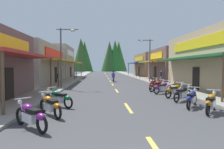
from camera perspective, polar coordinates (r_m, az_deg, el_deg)
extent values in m
cube|color=#424244|center=(33.19, -1.08, -1.34)|extent=(9.63, 91.38, 0.10)
cube|color=gray|center=(33.46, -11.39, -1.17)|extent=(2.35, 91.38, 0.12)
cube|color=gray|center=(33.98, 9.07, -1.09)|extent=(2.35, 91.38, 0.12)
cube|color=#E0C64C|center=(10.01, 4.94, -10.04)|extent=(0.16, 2.40, 0.01)
cube|color=#E0C64C|center=(16.72, 1.43, -4.96)|extent=(0.16, 2.40, 0.01)
cube|color=#E0C64C|center=(22.37, 0.15, -3.06)|extent=(0.16, 2.40, 0.01)
cube|color=#E0C64C|center=(27.35, -0.54, -2.04)|extent=(0.16, 2.40, 0.01)
cube|color=#E0C64C|center=(32.77, -1.05, -1.29)|extent=(0.16, 2.40, 0.01)
cube|color=#E0C64C|center=(39.26, -1.48, -0.66)|extent=(0.16, 2.40, 0.01)
cube|color=#E0C64C|center=(45.54, -1.77, -0.22)|extent=(0.16, 2.40, 0.01)
cube|color=#E0C64C|center=(52.48, -2.02, 0.14)|extent=(0.16, 2.40, 0.01)
cube|color=#E0C64C|center=(57.77, -2.16, 0.36)|extent=(0.16, 2.40, 0.01)
cube|color=#E0C64C|center=(63.11, -2.29, 0.54)|extent=(0.16, 2.40, 0.01)
cube|color=#E0C64C|center=(68.64, -2.39, 0.70)|extent=(0.16, 2.40, 0.01)
cube|color=#B72D28|center=(12.98, -25.48, 5.45)|extent=(1.80, 8.15, 0.16)
cylinder|color=brown|center=(9.17, -30.27, -2.66)|extent=(0.14, 0.14, 2.82)
cylinder|color=brown|center=(16.45, -18.07, -0.29)|extent=(0.14, 0.14, 2.82)
cube|color=yellow|center=(13.37, -28.92, 8.43)|extent=(0.10, 6.34, 0.90)
cube|color=black|center=(13.35, -28.76, -2.66)|extent=(0.08, 1.10, 2.10)
cube|color=gray|center=(25.97, -23.65, 2.85)|extent=(6.35, 13.07, 4.85)
cube|color=gold|center=(24.88, -14.80, 4.09)|extent=(1.80, 11.77, 0.16)
cylinder|color=brown|center=(19.18, -15.98, 0.12)|extent=(0.14, 0.14, 2.82)
cylinder|color=brown|center=(30.37, -11.39, 1.01)|extent=(0.14, 0.14, 2.82)
cube|color=red|center=(25.10, -16.71, 6.07)|extent=(0.10, 9.15, 0.90)
cube|color=black|center=(25.07, -16.68, -0.17)|extent=(0.08, 1.10, 2.10)
cube|color=gray|center=(37.88, -18.50, 3.60)|extent=(7.99, 10.10, 5.96)
cube|color=gold|center=(36.93, -11.12, 3.59)|extent=(1.80, 9.09, 0.16)
cylinder|color=brown|center=(32.53, -10.87, 1.12)|extent=(0.14, 0.14, 2.82)
cylinder|color=brown|center=(41.17, -9.34, 1.41)|extent=(0.14, 0.14, 2.82)
cube|color=white|center=(37.12, -12.43, 6.27)|extent=(0.10, 7.07, 0.90)
cube|color=black|center=(37.06, -12.41, 0.71)|extent=(0.08, 1.10, 2.10)
cube|color=#236033|center=(18.07, 21.79, 4.62)|extent=(1.80, 12.40, 0.16)
cylinder|color=brown|center=(12.51, 30.60, -1.37)|extent=(0.14, 0.14, 2.82)
cylinder|color=brown|center=(23.41, 13.87, 0.56)|extent=(0.14, 0.14, 2.82)
cube|color=yellow|center=(18.54, 24.23, 8.60)|extent=(0.10, 9.64, 0.90)
cube|color=black|center=(18.47, 24.11, -1.21)|extent=(0.08, 1.10, 2.10)
cube|color=brown|center=(31.41, 19.87, 2.85)|extent=(7.75, 9.45, 4.89)
cube|color=gold|center=(29.84, 11.43, 3.85)|extent=(1.80, 8.50, 0.16)
cylinder|color=brown|center=(25.75, 12.23, 0.75)|extent=(0.14, 0.14, 2.82)
cylinder|color=brown|center=(33.62, 8.46, 1.18)|extent=(0.14, 0.14, 2.82)
cube|color=yellow|center=(30.11, 12.99, 5.56)|extent=(0.10, 6.61, 0.90)
cube|color=black|center=(30.09, 12.98, 0.30)|extent=(0.08, 1.10, 2.10)
cube|color=olive|center=(43.01, 12.85, 2.82)|extent=(7.09, 11.90, 4.91)
cube|color=navy|center=(41.98, 7.01, 3.48)|extent=(1.80, 10.71, 0.16)
cylinder|color=brown|center=(36.78, 7.41, 1.30)|extent=(0.14, 0.14, 2.82)
cylinder|color=brown|center=(46.94, 5.00, 1.57)|extent=(0.14, 0.14, 2.82)
cube|color=yellow|center=(42.16, 8.14, 4.74)|extent=(0.10, 8.33, 0.90)
cube|color=black|center=(42.15, 8.15, 0.96)|extent=(0.08, 1.10, 2.10)
cylinder|color=#474C51|center=(18.71, -15.24, 4.64)|extent=(0.14, 0.14, 5.81)
cylinder|color=#474C51|center=(18.92, -13.43, 13.19)|extent=(2.05, 0.10, 0.10)
ellipsoid|color=silver|center=(18.82, -11.82, 12.95)|extent=(0.50, 0.30, 0.24)
cylinder|color=#474C51|center=(25.77, 11.44, 4.03)|extent=(0.14, 0.14, 5.76)
cylinder|color=#474C51|center=(25.84, 10.13, 10.23)|extent=(2.05, 0.10, 0.10)
ellipsoid|color=silver|center=(25.71, 8.98, 10.05)|extent=(0.50, 0.30, 0.24)
torus|color=black|center=(10.83, 28.56, -7.68)|extent=(0.50, 0.55, 0.64)
torus|color=black|center=(9.38, 27.13, -9.21)|extent=(0.50, 0.55, 0.64)
cube|color=silver|center=(10.09, 27.91, -7.95)|extent=(0.67, 0.71, 0.32)
ellipsoid|color=#BF660C|center=(10.23, 28.13, -5.99)|extent=(0.61, 0.63, 0.28)
cube|color=black|center=(9.80, 27.70, -6.59)|extent=(0.61, 0.64, 0.12)
ellipsoid|color=#BF660C|center=(9.38, 27.21, -7.78)|extent=(0.47, 0.49, 0.24)
cylinder|color=silver|center=(10.66, 28.49, -6.05)|extent=(0.29, 0.32, 0.71)
cylinder|color=silver|center=(10.49, 28.43, -4.14)|extent=(0.48, 0.42, 0.04)
sphere|color=white|center=(10.79, 28.64, -4.88)|extent=(0.16, 0.16, 0.16)
torus|color=black|center=(11.74, 23.86, -6.82)|extent=(0.48, 0.56, 0.64)
torus|color=black|center=(10.29, 22.25, -8.09)|extent=(0.48, 0.56, 0.64)
cube|color=silver|center=(11.00, 23.11, -7.01)|extent=(0.65, 0.72, 0.32)
ellipsoid|color=navy|center=(11.15, 23.35, -5.22)|extent=(0.60, 0.64, 0.28)
cube|color=black|center=(10.72, 22.87, -5.74)|extent=(0.59, 0.64, 0.12)
ellipsoid|color=navy|center=(10.30, 22.33, -6.79)|extent=(0.46, 0.49, 0.24)
cylinder|color=silver|center=(11.57, 23.76, -5.31)|extent=(0.28, 0.33, 0.71)
cylinder|color=silver|center=(11.40, 23.68, -3.54)|extent=(0.49, 0.40, 0.04)
sphere|color=white|center=(11.70, 23.93, -4.24)|extent=(0.16, 0.16, 0.16)
torus|color=black|center=(13.36, 22.24, -5.68)|extent=(0.57, 0.47, 0.64)
torus|color=black|center=(12.04, 19.04, -6.51)|extent=(0.57, 0.47, 0.64)
cube|color=silver|center=(12.68, 20.73, -5.72)|extent=(0.73, 0.65, 0.32)
ellipsoid|color=black|center=(12.82, 21.17, -4.20)|extent=(0.64, 0.60, 0.28)
cube|color=black|center=(12.43, 20.21, -4.58)|extent=(0.65, 0.59, 0.12)
ellipsoid|color=black|center=(12.05, 19.17, -5.40)|extent=(0.49, 0.46, 0.24)
cylinder|color=silver|center=(13.20, 22.01, -4.33)|extent=(0.33, 0.27, 0.71)
cylinder|color=silver|center=(13.05, 21.80, -2.77)|extent=(0.40, 0.50, 0.04)
sphere|color=white|center=(13.32, 22.34, -3.41)|extent=(0.16, 0.16, 0.16)
torus|color=black|center=(14.60, 20.43, -4.97)|extent=(0.60, 0.42, 0.64)
torus|color=black|center=(13.40, 16.77, -5.57)|extent=(0.60, 0.42, 0.64)
cube|color=silver|center=(13.98, 18.69, -4.94)|extent=(0.74, 0.60, 0.32)
ellipsoid|color=#BF660C|center=(14.11, 19.19, -3.57)|extent=(0.64, 0.56, 0.28)
cube|color=black|center=(13.75, 18.08, -3.88)|extent=(0.66, 0.55, 0.12)
ellipsoid|color=#BF660C|center=(13.41, 16.92, -4.58)|extent=(0.50, 0.43, 0.24)
cylinder|color=silver|center=(14.45, 20.16, -3.72)|extent=(0.35, 0.24, 0.71)
cylinder|color=silver|center=(14.32, 19.91, -2.28)|extent=(0.35, 0.53, 0.04)
sphere|color=white|center=(14.57, 20.53, -2.89)|extent=(0.16, 0.16, 0.16)
torus|color=black|center=(16.16, 16.99, -4.20)|extent=(0.60, 0.42, 0.64)
torus|color=black|center=(15.02, 13.43, -4.67)|extent=(0.60, 0.42, 0.64)
cube|color=silver|center=(15.58, 15.28, -4.14)|extent=(0.74, 0.60, 0.32)
ellipsoid|color=#721972|center=(15.70, 15.76, -2.92)|extent=(0.64, 0.56, 0.28)
cube|color=black|center=(15.36, 14.69, -3.18)|extent=(0.66, 0.55, 0.12)
ellipsoid|color=#721972|center=(15.03, 13.57, -3.78)|extent=(0.50, 0.43, 0.24)
cylinder|color=silver|center=(16.03, 16.72, -3.07)|extent=(0.35, 0.24, 0.71)
cylinder|color=silver|center=(15.90, 16.47, -1.77)|extent=(0.34, 0.53, 0.04)
sphere|color=white|center=(16.14, 17.08, -2.33)|extent=(0.16, 0.16, 0.16)
torus|color=black|center=(17.40, 15.28, -3.71)|extent=(0.59, 0.43, 0.64)
torus|color=black|center=(16.26, 12.00, -4.11)|extent=(0.59, 0.43, 0.64)
cube|color=silver|center=(16.82, 13.70, -3.63)|extent=(0.74, 0.61, 0.32)
ellipsoid|color=#A51414|center=(16.94, 14.15, -2.51)|extent=(0.64, 0.57, 0.28)
cube|color=black|center=(16.60, 13.16, -2.74)|extent=(0.66, 0.56, 0.12)
ellipsoid|color=#A51414|center=(16.27, 12.12, -3.29)|extent=(0.50, 0.44, 0.24)
cylinder|color=silver|center=(17.27, 15.03, -2.66)|extent=(0.34, 0.25, 0.71)
cylinder|color=silver|center=(17.15, 14.79, -1.45)|extent=(0.36, 0.53, 0.04)
sphere|color=white|center=(17.38, 15.37, -1.97)|extent=(0.16, 0.16, 0.16)
torus|color=black|center=(19.41, 13.31, -3.05)|extent=(0.46, 0.58, 0.64)
torus|color=black|center=(18.00, 11.75, -3.47)|extent=(0.46, 0.58, 0.64)
cube|color=silver|center=(18.69, 12.57, -3.01)|extent=(0.64, 0.73, 0.32)
ellipsoid|color=#A51414|center=(18.85, 12.78, -1.99)|extent=(0.59, 0.64, 0.28)
cube|color=black|center=(18.43, 12.31, -2.21)|extent=(0.58, 0.65, 0.12)
ellipsoid|color=#A51414|center=(18.03, 11.82, -2.73)|extent=(0.45, 0.50, 0.24)
cylinder|color=silver|center=(19.25, 13.20, -2.11)|extent=(0.27, 0.34, 0.71)
cylinder|color=silver|center=(19.12, 13.09, -1.03)|extent=(0.51, 0.38, 0.04)
sphere|color=white|center=(19.39, 13.36, -1.49)|extent=(0.16, 0.16, 0.16)
torus|color=black|center=(7.94, -26.08, -11.31)|extent=(0.54, 0.51, 0.64)
torus|color=black|center=(6.64, -20.58, -13.93)|extent=(0.54, 0.51, 0.64)
cube|color=silver|center=(7.26, -23.60, -11.90)|extent=(0.70, 0.68, 0.32)
ellipsoid|color=#721972|center=(7.36, -24.35, -9.16)|extent=(0.63, 0.62, 0.28)
cube|color=black|center=(6.98, -22.70, -10.11)|extent=(0.63, 0.61, 0.12)
ellipsoid|color=#721972|center=(6.62, -20.83, -11.91)|extent=(0.49, 0.48, 0.24)
cylinder|color=silver|center=(7.75, -25.73, -9.13)|extent=(0.31, 0.30, 0.71)
cylinder|color=silver|center=(7.58, -25.40, -6.55)|extent=(0.44, 0.46, 0.04)
sphere|color=white|center=(7.86, -26.25, -7.50)|extent=(0.16, 0.16, 0.16)
torus|color=black|center=(9.48, -20.19, -8.96)|extent=(0.47, 0.56, 0.64)
torus|color=black|center=(8.14, -16.22, -10.81)|extent=(0.47, 0.56, 0.64)
cube|color=silver|center=(8.79, -18.37, -9.31)|extent=(0.65, 0.72, 0.32)
ellipsoid|color=#BF660C|center=(8.91, -18.91, -7.06)|extent=(0.60, 0.64, 0.28)
cube|color=black|center=(8.51, -17.72, -7.77)|extent=(0.59, 0.64, 0.12)
ellipsoid|color=#BF660C|center=(8.13, -16.40, -9.16)|extent=(0.46, 0.49, 0.24)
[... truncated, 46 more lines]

